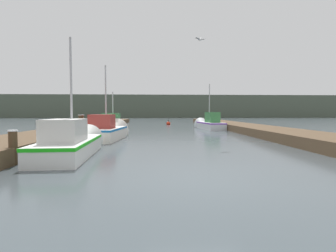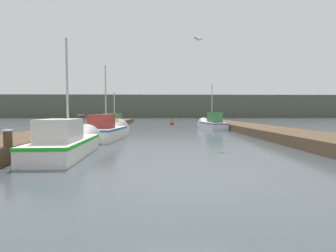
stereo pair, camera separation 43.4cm
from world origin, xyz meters
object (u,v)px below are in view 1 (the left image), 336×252
Objects in this scene: fishing_boat_3 at (209,124)px; channel_buoy at (168,124)px; mooring_piling_0 at (13,147)px; mooring_piling_2 at (81,128)px; mooring_piling_3 at (103,124)px; fishing_boat_2 at (113,127)px; seagull_lead at (200,39)px; fishing_boat_0 at (74,142)px; fishing_boat_1 at (108,131)px; mooring_piling_1 at (112,121)px.

fishing_boat_3 is 8.82m from channel_buoy.
mooring_piling_2 reaches higher than mooring_piling_0.
channel_buoy is at bearing 62.01° from mooring_piling_3.
fishing_boat_2 is 9.79m from seagull_lead.
mooring_piling_3 reaches higher than mooring_piling_0.
fishing_boat_0 reaches higher than mooring_piling_2.
channel_buoy is at bearing 107.39° from fishing_boat_3.
fishing_boat_3 is (7.84, 8.97, 0.03)m from fishing_boat_1.
fishing_boat_3 is at bearing -134.32° from seagull_lead.
mooring_piling_3 is 2.38× the size of seagull_lead.
fishing_boat_1 is 11.92m from fishing_boat_3.
seagull_lead is at bearing -52.26° from mooring_piling_3.
fishing_boat_2 reaches higher than mooring_piling_2.
fishing_boat_0 is 0.97× the size of fishing_boat_2.
fishing_boat_1 is 6.20m from mooring_piling_3.
mooring_piling_0 is 0.82× the size of mooring_piling_3.
seagull_lead reaches higher than fishing_boat_0.
mooring_piling_1 reaches higher than channel_buoy.
mooring_piling_2 is (0.31, -12.01, 0.07)m from mooring_piling_1.
fishing_boat_1 is 7.74m from mooring_piling_0.
fishing_boat_2 is 4.34× the size of mooring_piling_1.
mooring_piling_0 is at bearing -91.34° from mooring_piling_2.
fishing_boat_0 is at bearing -77.83° from mooring_piling_2.
mooring_piling_2 is at bearing -136.42° from fishing_boat_1.
mooring_piling_1 is at bearing 90.47° from mooring_piling_0.
mooring_piling_3 is (-9.27, -2.94, 0.15)m from fishing_boat_3.
mooring_piling_2 is 7.85m from seagull_lead.
mooring_piling_0 is at bearing 8.70° from seagull_lead.
fishing_boat_0 is at bearing -101.61° from channel_buoy.
seagull_lead is (6.30, -1.35, 4.48)m from mooring_piling_2.
fishing_boat_3 reaches higher than channel_buoy.
seagull_lead is at bearing -109.06° from fishing_boat_3.
mooring_piling_0 is 13.65m from mooring_piling_3.
fishing_boat_3 reaches higher than fishing_boat_2.
fishing_boat_2 is at bearing -58.43° from mooring_piling_3.
mooring_piling_2 is (-9.09, -9.97, 0.23)m from fishing_boat_3.
mooring_piling_2 is (-0.89, -5.28, 0.26)m from fishing_boat_2.
channel_buoy is at bearing 80.21° from fishing_boat_1.
fishing_boat_3 is 5.80× the size of channel_buoy.
fishing_boat_2 is 9.44m from fishing_boat_3.
channel_buoy is (4.81, 12.82, -0.32)m from fishing_boat_2.
fishing_boat_3 is 4.50× the size of mooring_piling_1.
seagull_lead is (6.49, -8.38, 4.56)m from mooring_piling_3.
fishing_boat_0 is at bearing -85.48° from mooring_piling_1.
fishing_boat_0 is 4.31× the size of mooring_piling_3.
fishing_boat_2 is at bearing 80.47° from mooring_piling_2.
seagull_lead is at bearing -63.68° from mooring_piling_1.
mooring_piling_0 is at bearing -97.12° from fishing_boat_2.
seagull_lead is (-2.79, -11.32, 4.71)m from fishing_boat_3.
fishing_boat_1 is 1.62m from mooring_piling_2.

